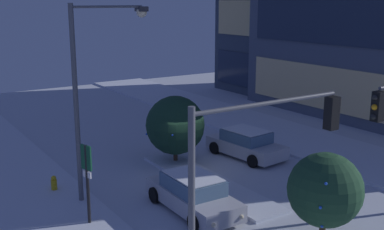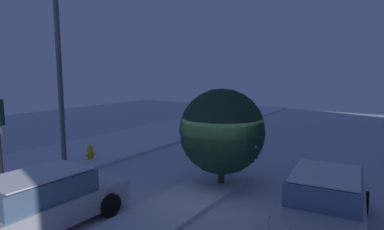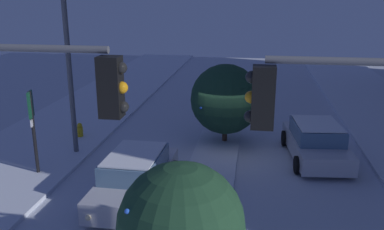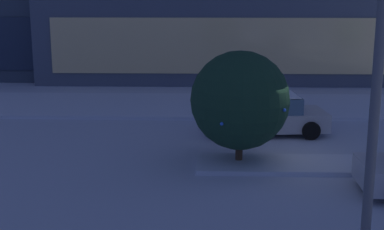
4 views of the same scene
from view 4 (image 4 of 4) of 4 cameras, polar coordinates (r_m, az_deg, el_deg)
name	(u,v)px [view 4 (image 4 of 4)]	position (r m, az deg, el deg)	size (l,w,h in m)	color
ground	(265,162)	(17.37, 7.62, -4.86)	(52.00, 52.00, 0.00)	silver
curb_strip_far	(247,106)	(25.16, 5.75, 0.95)	(52.00, 5.20, 0.14)	silver
median_strip	(344,165)	(17.33, 15.53, -5.03)	(9.00, 1.80, 0.14)	silver
car_far	(266,115)	(20.57, 7.67, 0.01)	(4.62, 2.49, 1.49)	#B7B7C1
decorated_tree_median	(240,100)	(16.60, 5.00, 1.52)	(3.00, 3.00, 3.51)	#473323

